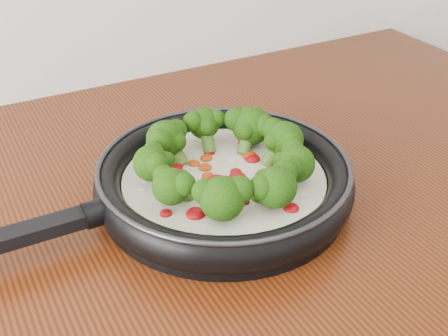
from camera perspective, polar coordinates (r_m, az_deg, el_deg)
skillet at (r=0.77m, az=-0.14°, el=-0.90°), size 0.54×0.35×0.10m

